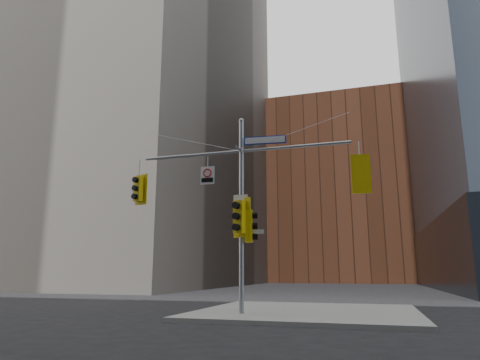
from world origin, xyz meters
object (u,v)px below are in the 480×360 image
Objects in this scene: traffic_light_pole_side at (250,226)px; traffic_light_pole_front at (239,217)px; traffic_light_east_arm at (361,175)px; street_sign_blade at (265,140)px; signal_assembly at (241,193)px; regulatory_sign_arm at (207,175)px; traffic_light_west_arm at (138,189)px.

traffic_light_pole_side is 0.53m from traffic_light_pole_front.
traffic_light_pole_front is (-0.33, -0.28, 0.31)m from traffic_light_pole_side.
traffic_light_east_arm reaches higher than traffic_light_pole_side.
street_sign_blade reaches higher than traffic_light_pole_front.
signal_assembly is 11.57× the size of regulatory_sign_arm.
traffic_light_west_arm is 1.80× the size of regulatory_sign_arm.
traffic_light_west_arm is 5.44m from street_sign_blade.
traffic_light_pole_front is at bearing -89.64° from signal_assembly.
regulatory_sign_arm is (-5.60, -0.02, 0.37)m from traffic_light_east_arm.
traffic_light_east_arm is 3.68m from street_sign_blade.
traffic_light_pole_front is at bearing -11.49° from regulatory_sign_arm.
street_sign_blade is at bearing 14.76° from traffic_light_west_arm.
traffic_light_east_arm is at bearing -0.94° from regulatory_sign_arm.
traffic_light_west_arm is (-4.30, 0.01, 0.38)m from signal_assembly.
traffic_light_pole_side is at bearing -5.99° from traffic_light_east_arm.
street_sign_blade is (-3.34, 0.00, 1.55)m from traffic_light_east_arm.
street_sign_blade is at bearing -100.24° from traffic_light_pole_side.
regulatory_sign_arm is at bearing -176.27° from traffic_light_pole_front.
traffic_light_pole_front is 0.91× the size of street_sign_blade.
street_sign_blade is 2.55m from regulatory_sign_arm.
regulatory_sign_arm is at bearing 82.12° from traffic_light_pole_side.
street_sign_blade reaches higher than traffic_light_pole_side.
traffic_light_pole_front is at bearing -169.99° from street_sign_blade.
traffic_light_east_arm is at bearing 14.79° from traffic_light_west_arm.
signal_assembly is 1.29m from traffic_light_pole_side.
regulatory_sign_arm is at bearing -5.57° from traffic_light_east_arm.
regulatory_sign_arm reaches higher than traffic_light_east_arm.
street_sign_blade is 2.28× the size of regulatory_sign_arm.
signal_assembly is 5.55× the size of traffic_light_pole_front.
signal_assembly reaches higher than regulatory_sign_arm.
traffic_light_pole_front is (-4.25, -0.27, -1.32)m from traffic_light_east_arm.
street_sign_blade is (0.91, 0.27, 2.87)m from traffic_light_pole_front.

